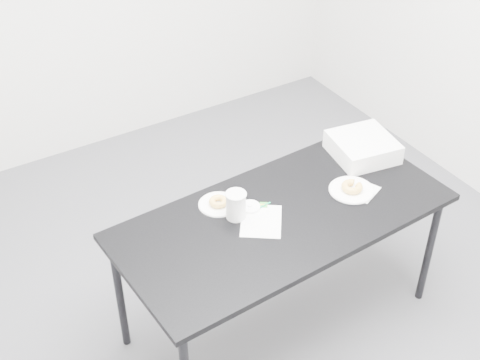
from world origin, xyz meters
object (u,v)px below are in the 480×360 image
donut_near (352,187)px  bakery_box (363,147)px  plate_near (352,190)px  donut_far (218,201)px  coffee_cup (236,205)px  scorecard (261,221)px  table (283,223)px  plate_far (218,204)px  pen (261,207)px

donut_near → bakery_box: bearing=41.6°
plate_near → donut_far: bearing=158.0°
donut_near → coffee_cup: coffee_cup is taller
scorecard → coffee_cup: (-0.09, 0.09, 0.07)m
plate_near → donut_near: (0.00, 0.00, 0.02)m
table → plate_far: plate_far is taller
table → plate_far: size_ratio=8.48×
plate_near → donut_near: bearing=0.0°
scorecard → plate_near: 0.52m
scorecard → donut_far: bearing=153.3°
donut_near → table: bearing=175.6°
pen → scorecard: bearing=-131.5°
coffee_cup → plate_far: bearing=102.2°
bakery_box → plate_near: bearing=-128.9°
plate_near → plate_far: plate_near is taller
table → pen: pen is taller
table → plate_near: bearing=-7.5°
plate_near → bakery_box: bearing=41.6°
plate_near → donut_far: (-0.63, 0.26, 0.01)m
pen → donut_near: size_ratio=1.04×
plate_far → bakery_box: 0.89m
donut_near → bakery_box: (0.25, 0.22, 0.03)m
plate_near → table: bearing=175.6°
plate_near → bakery_box: bakery_box is taller
donut_near → plate_far: size_ratio=0.54×
scorecard → donut_near: bearing=30.6°
pen → plate_far: size_ratio=0.57×
scorecard → bakery_box: size_ratio=0.77×
coffee_cup → bakery_box: bearing=6.0°
donut_far → coffee_cup: size_ratio=0.65×
pen → coffee_cup: size_ratio=0.79×
scorecard → plate_near: (0.52, -0.04, 0.01)m
pen → bakery_box: size_ratio=0.36×
plate_near → coffee_cup: coffee_cup is taller
plate_near → donut_near: 0.02m
donut_near → plate_near: bearing=0.0°
pen → plate_near: size_ratio=0.49×
plate_near → bakery_box: size_ratio=0.73×
pen → plate_near: bearing=-22.8°
donut_near → plate_far: donut_near is taller
coffee_cup → plate_near: bearing=-12.3°
scorecard → table: bearing=29.9°
donut_near → bakery_box: 0.34m
plate_near → plate_far: size_ratio=1.16×
coffee_cup → pen: bearing=-2.8°
scorecard → coffee_cup: coffee_cup is taller
table → coffee_cup: (-0.21, 0.10, 0.13)m
plate_far → donut_far: donut_far is taller
scorecard → plate_near: size_ratio=1.06×
scorecard → coffee_cup: size_ratio=1.69×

